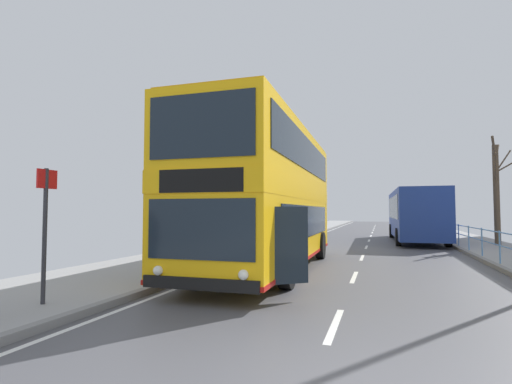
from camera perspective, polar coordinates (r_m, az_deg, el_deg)
The scene contains 5 objects.
double_decker_bus_main at distance 12.42m, azimuth 1.88°, elevation -0.64°, with size 3.45×10.49×4.48m.
background_bus_far_lane at distance 25.73m, azimuth 22.55°, elevation -3.04°, with size 2.91×10.76×3.10m.
pedestrian_railing_far_kerb at distance 16.16m, azimuth 31.47°, elevation -5.96°, with size 0.05×25.76×1.08m.
bus_stop_sign_near at distance 8.20m, azimuth -28.86°, elevation -3.61°, with size 0.08×0.44×2.52m.
bare_tree_far_00 at distance 23.22m, azimuth 32.20°, elevation 0.33°, with size 1.78×2.40×5.47m.
Camera 1 is at (0.75, -3.84, 1.85)m, focal length 26.88 mm.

